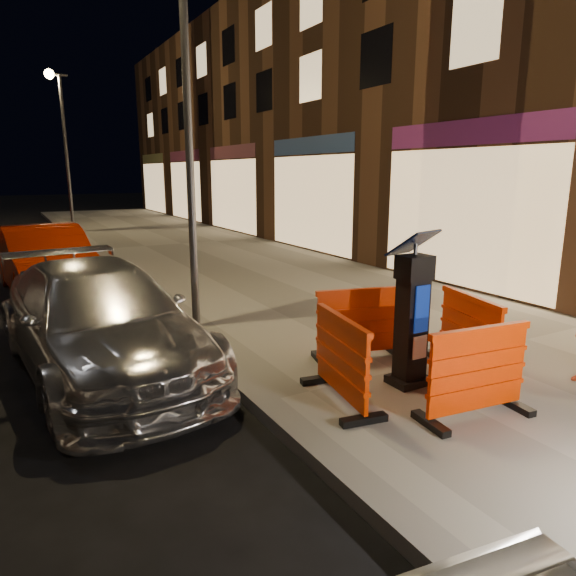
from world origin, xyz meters
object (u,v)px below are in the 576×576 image
parking_kiosk (412,314)px  barrier_bldgside (469,333)px  car_silver (104,371)px  car_red (49,293)px  barrier_front (477,373)px  barrier_back (360,324)px  barrier_kerbside (341,360)px

parking_kiosk → barrier_bldgside: bearing=11.5°
car_silver → car_red: (-0.23, 5.18, 0.00)m
car_red → barrier_front: bearing=-75.1°
car_red → barrier_back: bearing=-70.1°
parking_kiosk → barrier_bldgside: 1.02m
barrier_front → car_red: barrier_front is taller
barrier_front → barrier_back: same height
barrier_front → car_silver: 4.57m
barrier_back → car_red: 7.47m
barrier_front → car_red: size_ratio=0.28×
barrier_bldgside → car_red: size_ratio=0.28×
barrier_back → car_silver: 3.38m
barrier_back → barrier_kerbside: 1.34m
barrier_kerbside → car_red: size_ratio=0.28×
barrier_back → barrier_bldgside: 1.34m
barrier_front → barrier_back: (0.00, 1.90, 0.00)m
parking_kiosk → barrier_kerbside: parking_kiosk is taller
car_red → parking_kiosk: bearing=-72.9°
barrier_bldgside → barrier_front: bearing=148.5°
barrier_kerbside → car_silver: size_ratio=0.25×
parking_kiosk → barrier_back: (0.00, 0.95, -0.37)m
parking_kiosk → barrier_kerbside: 1.02m
barrier_front → car_silver: size_ratio=0.25×
barrier_back → car_silver: (-2.95, 1.54, -0.62)m
barrier_back → barrier_bldgside: (0.95, -0.95, 0.00)m
barrier_bldgside → barrier_back: bearing=58.5°
barrier_back → parking_kiosk: bearing=-75.5°
barrier_bldgside → car_silver: barrier_bldgside is taller
barrier_kerbside → barrier_bldgside: size_ratio=1.00×
barrier_front → barrier_kerbside: (-0.95, 0.95, 0.00)m
barrier_back → barrier_bldgside: bearing=-30.5°
barrier_front → barrier_kerbside: same height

